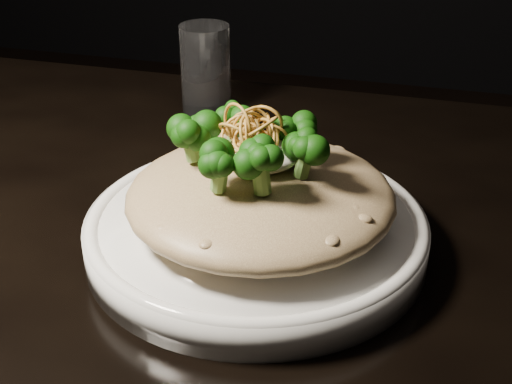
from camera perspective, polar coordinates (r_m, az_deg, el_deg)
table at (r=0.68m, az=-5.37°, el=-9.73°), size 1.10×0.80×0.75m
plate at (r=0.61m, az=-0.00°, el=-3.28°), size 0.29×0.29×0.03m
risotto at (r=0.59m, az=0.36°, el=-0.30°), size 0.22×0.22×0.05m
broccoli at (r=0.57m, az=-0.18°, el=4.31°), size 0.13×0.13×0.05m
cheese at (r=0.58m, az=0.38°, el=3.08°), size 0.06×0.06×0.02m
shallots at (r=0.57m, az=-0.24°, el=5.65°), size 0.06×0.06×0.04m
drinking_glass at (r=0.88m, az=-4.06°, el=9.81°), size 0.08×0.08×0.11m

